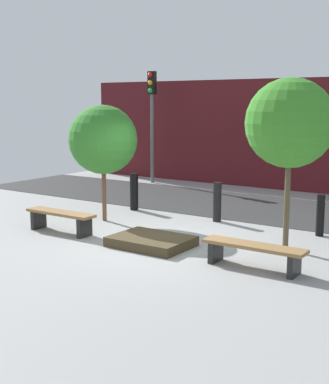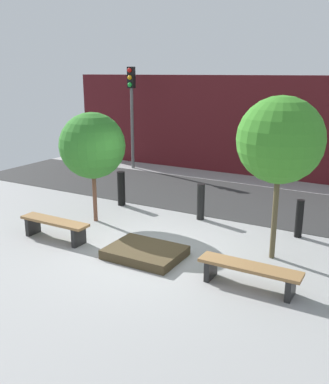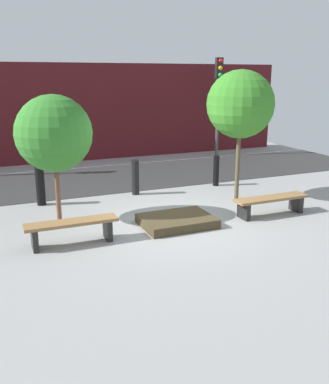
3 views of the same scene
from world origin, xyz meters
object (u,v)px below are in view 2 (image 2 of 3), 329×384
(planter_bed, at_px, (145,252))
(bollard_far_left, at_px, (121,188))
(tree_behind_left_bench, at_px, (92,146))
(bollard_left, at_px, (201,202))
(tree_behind_right_bench, at_px, (280,140))
(traffic_light_west, at_px, (131,100))
(bollard_center, at_px, (299,219))
(bench_right, at_px, (249,271))
(bench_left, at_px, (55,225))

(planter_bed, relative_size, bollard_far_left, 1.56)
(tree_behind_left_bench, distance_m, bollard_left, 3.06)
(planter_bed, xyz_separation_m, tree_behind_left_bench, (-2.28, 1.26, 1.84))
(tree_behind_right_bench, distance_m, traffic_light_west, 9.16)
(bollard_far_left, distance_m, bollard_center, 4.96)
(bollard_left, relative_size, traffic_light_west, 0.24)
(bollard_far_left, relative_size, bollard_center, 1.10)
(planter_bed, distance_m, tree_behind_left_bench, 3.19)
(bollard_far_left, height_order, bollard_left, bollard_far_left)
(tree_behind_left_bench, bearing_deg, planter_bed, -28.88)
(tree_behind_left_bench, relative_size, bollard_left, 2.92)
(tree_behind_left_bench, height_order, bollard_far_left, tree_behind_left_bench)
(bollard_left, height_order, traffic_light_west, traffic_light_west)
(bench_right, height_order, traffic_light_west, traffic_light_west)
(bench_left, bearing_deg, bollard_far_left, 93.83)
(bollard_center, bearing_deg, tree_behind_left_bench, -163.26)
(bench_right, distance_m, tree_behind_left_bench, 5.05)
(tree_behind_right_bench, distance_m, bollard_center, 2.45)
(tree_behind_right_bench, height_order, bollard_center, tree_behind_right_bench)
(planter_bed, bearing_deg, bollard_far_left, 132.67)
(planter_bed, xyz_separation_m, tree_behind_right_bench, (2.28, 1.26, 2.32))
(bench_left, xyz_separation_m, planter_bed, (2.28, 0.20, -0.24))
(bench_right, distance_m, tree_behind_right_bench, 2.56)
(bench_right, distance_m, traffic_light_west, 10.39)
(bench_left, distance_m, planter_bed, 2.30)
(bench_right, xyz_separation_m, bollard_center, (0.20, 2.89, 0.13))
(tree_behind_right_bench, bearing_deg, bollard_center, 82.09)
(bench_right, xyz_separation_m, bollard_far_left, (-4.76, 2.89, 0.17))
(bollard_left, bearing_deg, tree_behind_left_bench, -147.88)
(tree_behind_left_bench, bearing_deg, traffic_light_west, 114.96)
(planter_bed, height_order, bollard_center, bollard_center)
(bollard_far_left, height_order, bollard_center, bollard_far_left)
(bench_right, height_order, tree_behind_left_bench, tree_behind_left_bench)
(bench_left, bearing_deg, tree_behind_left_bench, 89.89)
(bench_right, distance_m, bollard_far_left, 5.57)
(planter_bed, relative_size, bollard_center, 1.72)
(planter_bed, height_order, tree_behind_right_bench, tree_behind_right_bench)
(bollard_left, bearing_deg, tree_behind_right_bench, -32.12)
(bollard_left, relative_size, bollard_center, 1.07)
(bench_left, distance_m, traffic_light_west, 7.94)
(bench_left, distance_m, bollard_far_left, 2.90)
(bench_left, height_order, tree_behind_left_bench, tree_behind_left_bench)
(bollard_left, bearing_deg, traffic_light_west, 139.25)
(bench_right, bearing_deg, planter_bed, 175.09)
(bollard_far_left, xyz_separation_m, traffic_light_west, (-2.44, 4.24, 2.17))
(tree_behind_right_bench, xyz_separation_m, traffic_light_west, (-7.19, 5.67, 0.24))
(tree_behind_right_bench, relative_size, bollard_left, 3.46)
(bench_right, height_order, bollard_left, bollard_left)
(bench_right, relative_size, planter_bed, 1.20)
(tree_behind_left_bench, relative_size, traffic_light_west, 0.71)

